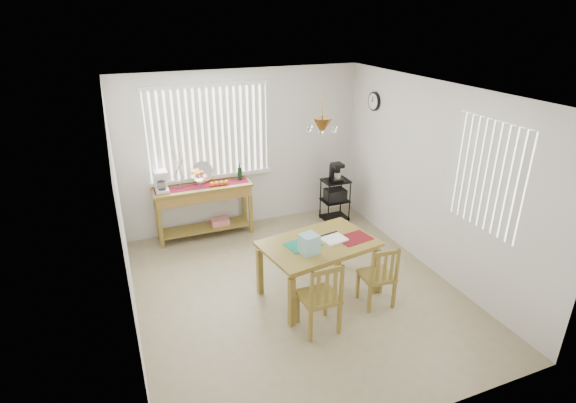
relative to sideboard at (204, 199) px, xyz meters
name	(u,v)px	position (x,y,z in m)	size (l,w,h in m)	color
ground	(296,291)	(0.75, -2.01, -0.66)	(4.00, 4.50, 0.01)	tan
room_shell	(297,169)	(0.76, -2.00, 1.04)	(4.20, 4.70, 2.70)	silver
sideboard	(204,199)	(0.00, 0.00, 0.00)	(1.54, 0.43, 0.87)	olive
sideboard_items	(186,180)	(-0.25, 0.01, 0.35)	(1.46, 0.36, 0.66)	maroon
wire_cart	(335,196)	(2.21, -0.26, -0.20)	(0.44, 0.35, 0.75)	black
cart_items	(336,172)	(2.21, -0.25, 0.24)	(0.18, 0.21, 0.31)	black
dining_table	(318,248)	(0.99, -2.15, 0.01)	(1.52, 1.12, 0.75)	olive
table_items	(315,243)	(0.88, -2.29, 0.18)	(1.13, 0.50, 0.24)	#15795F
chair_left	(320,298)	(0.69, -2.83, -0.21)	(0.42, 0.42, 0.91)	olive
chair_right	(378,276)	(1.57, -2.65, -0.24)	(0.42, 0.42, 0.84)	olive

